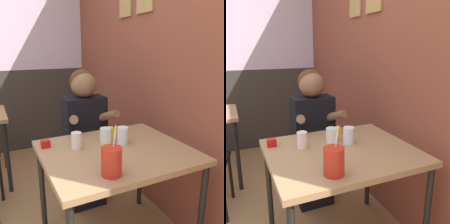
{
  "view_description": "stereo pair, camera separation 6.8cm",
  "coord_description": "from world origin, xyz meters",
  "views": [
    {
      "loc": [
        -0.06,
        -1.05,
        1.41
      ],
      "look_at": [
        0.68,
        0.44,
        0.96
      ],
      "focal_mm": 40.0,
      "sensor_mm": 36.0,
      "label": 1
    },
    {
      "loc": [
        0.0,
        -1.08,
        1.41
      ],
      "look_at": [
        0.68,
        0.44,
        0.96
      ],
      "focal_mm": 40.0,
      "sensor_mm": 36.0,
      "label": 2
    }
  ],
  "objects": [
    {
      "name": "brick_wall_right",
      "position": [
        1.2,
        1.21,
        1.35
      ],
      "size": [
        0.08,
        4.42,
        2.7
      ],
      "color": "brown",
      "rests_on": "ground_plane"
    },
    {
      "name": "main_table",
      "position": [
        0.63,
        0.28,
        0.68
      ],
      "size": [
        0.93,
        0.8,
        0.75
      ],
      "color": "#93704C",
      "rests_on": "ground_plane"
    },
    {
      "name": "person_seated",
      "position": [
        0.63,
        0.85,
        0.65
      ],
      "size": [
        0.42,
        0.41,
        1.23
      ],
      "color": "black",
      "rests_on": "ground_plane"
    },
    {
      "name": "cocktail_pitcher",
      "position": [
        0.46,
        -0.0,
        0.83
      ],
      "size": [
        0.11,
        0.11,
        0.27
      ],
      "color": "#B22819",
      "rests_on": "main_table"
    },
    {
      "name": "glass_near_pitcher",
      "position": [
        0.72,
        0.36,
        0.81
      ],
      "size": [
        0.08,
        0.08,
        0.11
      ],
      "color": "silver",
      "rests_on": "main_table"
    },
    {
      "name": "glass_center",
      "position": [
        0.62,
        0.43,
        0.81
      ],
      "size": [
        0.08,
        0.08,
        0.1
      ],
      "color": "silver",
      "rests_on": "main_table"
    },
    {
      "name": "glass_far_side",
      "position": [
        0.41,
        0.41,
        0.81
      ],
      "size": [
        0.07,
        0.07,
        0.11
      ],
      "color": "silver",
      "rests_on": "main_table"
    },
    {
      "name": "condiment_ketchup",
      "position": [
        0.23,
        0.52,
        0.78
      ],
      "size": [
        0.06,
        0.04,
        0.05
      ],
      "color": "#B7140F",
      "rests_on": "main_table"
    },
    {
      "name": "condiment_mustard",
      "position": [
        0.73,
        0.57,
        0.78
      ],
      "size": [
        0.06,
        0.04,
        0.05
      ],
      "color": "yellow",
      "rests_on": "main_table"
    }
  ]
}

